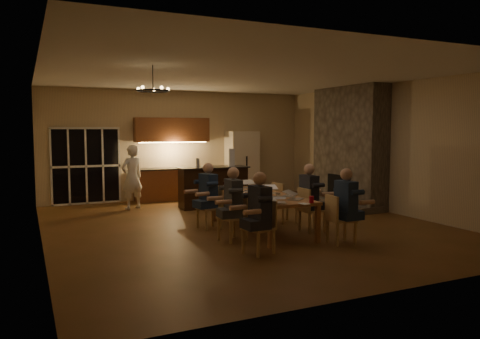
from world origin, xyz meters
name	(u,v)px	position (x,y,z in m)	size (l,w,h in m)	color
floor	(244,226)	(0.00, 0.00, 0.00)	(9.00, 9.00, 0.00)	brown
back_wall	(179,145)	(0.00, 4.52, 1.60)	(8.00, 0.04, 3.20)	tan
left_wall	(38,156)	(-4.02, 0.00, 1.60)	(0.04, 9.00, 3.20)	tan
right_wall	(390,148)	(4.02, 0.00, 1.60)	(0.04, 9.00, 3.20)	tan
ceiling	(244,74)	(0.00, 0.00, 3.22)	(8.00, 9.00, 0.04)	white
french_doors	(86,166)	(-2.70, 4.47, 1.05)	(1.86, 0.08, 2.10)	black
fireplace	(349,147)	(3.70, 1.20, 1.60)	(0.58, 2.50, 3.20)	#635A4D
kitchenette	(173,159)	(-0.30, 4.20, 1.20)	(2.24, 0.68, 2.40)	brown
refrigerator	(242,164)	(1.90, 4.15, 1.00)	(0.90, 0.68, 2.00)	beige
dining_table	(261,213)	(0.11, -0.60, 0.38)	(1.10, 2.76, 0.75)	#A76E43
bar_island	(213,187)	(0.29, 2.50, 0.54)	(1.86, 0.68, 1.08)	black
chair_left_near	(258,228)	(-0.75, -2.16, 0.45)	(0.44, 0.44, 0.89)	tan
chair_left_mid	(232,217)	(-0.76, -1.12, 0.45)	(0.44, 0.44, 0.89)	tan
chair_left_far	(209,207)	(-0.77, 0.05, 0.45)	(0.44, 0.44, 0.89)	tan
chair_right_near	(341,219)	(0.94, -2.16, 0.45)	(0.44, 0.44, 0.89)	tan
chair_right_mid	(312,210)	(1.04, -1.07, 0.45)	(0.44, 0.44, 0.89)	tan
chair_right_far	(285,203)	(1.00, -0.06, 0.45)	(0.44, 0.44, 0.89)	tan
person_left_near	(260,214)	(-0.75, -2.22, 0.69)	(0.60, 0.60, 1.38)	#24262E
person_right_near	(346,206)	(0.98, -2.22, 0.69)	(0.60, 0.60, 1.38)	#1E344D
person_left_mid	(233,204)	(-0.75, -1.14, 0.69)	(0.60, 0.60, 1.38)	#383D43
person_right_mid	(309,198)	(0.96, -1.06, 0.69)	(0.60, 0.60, 1.38)	#24262E
person_left_far	(208,196)	(-0.79, 0.04, 0.69)	(0.60, 0.60, 1.38)	#1E344D
standing_person	(132,177)	(-1.72, 3.16, 0.83)	(0.61, 0.40, 1.67)	white
chandelier	(153,91)	(-2.13, -0.76, 2.75)	(0.58, 0.58, 0.03)	black
laptop_a	(277,197)	(-0.15, -1.71, 0.86)	(0.32, 0.28, 0.23)	silver
laptop_b	(295,194)	(0.38, -1.49, 0.86)	(0.32, 0.28, 0.23)	silver
laptop_c	(248,190)	(-0.19, -0.61, 0.86)	(0.32, 0.28, 0.23)	silver
laptop_d	(271,188)	(0.36, -0.58, 0.86)	(0.32, 0.28, 0.23)	silver
laptop_e	(229,184)	(-0.11, 0.54, 0.86)	(0.32, 0.28, 0.23)	silver
laptop_f	(249,183)	(0.34, 0.45, 0.86)	(0.32, 0.28, 0.23)	silver
mug_front	(269,195)	(0.02, -1.10, 0.80)	(0.08, 0.08, 0.10)	silver
mug_mid	(253,188)	(0.23, -0.01, 0.80)	(0.08, 0.08, 0.10)	silver
mug_back	(230,189)	(-0.26, 0.16, 0.80)	(0.09, 0.09, 0.10)	silver
redcup_near	(311,200)	(0.43, -1.95, 0.81)	(0.09, 0.09, 0.12)	red
redcup_mid	(234,190)	(-0.32, -0.20, 0.81)	(0.09, 0.09, 0.12)	red
can_silver	(278,196)	(0.11, -1.28, 0.81)	(0.07, 0.07, 0.12)	#B2B2B7
can_cola	(224,184)	(-0.10, 0.84, 0.81)	(0.06, 0.06, 0.12)	#3F0F0C
plate_near	(289,196)	(0.49, -1.08, 0.76)	(0.25, 0.25, 0.02)	silver
plate_left	(270,200)	(-0.13, -1.43, 0.76)	(0.27, 0.27, 0.02)	silver
plate_far	(265,189)	(0.58, 0.09, 0.76)	(0.23, 0.23, 0.02)	silver
notepad	(304,204)	(0.24, -2.01, 0.76)	(0.14, 0.19, 0.01)	white
bar_bottle	(198,163)	(-0.16, 2.45, 1.20)	(0.09, 0.09, 0.24)	#99999E
bar_blender	(232,157)	(0.81, 2.46, 1.32)	(0.15, 0.15, 0.47)	silver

